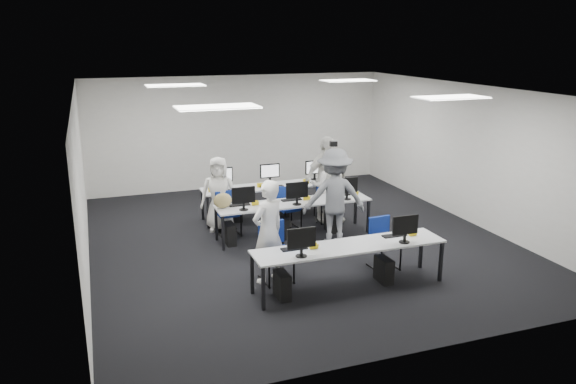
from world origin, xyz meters
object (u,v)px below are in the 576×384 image
object	(u,v)px
desk_front	(349,248)
chair_3	(288,216)
student_3	(326,178)
chair_2	(228,221)
student_0	(268,232)
photographer	(334,196)
chair_5	(224,217)
chair_4	(327,209)
chair_7	(324,208)
student_1	(328,186)
desk_mid	(294,204)
chair_0	(276,263)
chair_6	(282,212)
chair_1	(384,253)
student_2	(219,194)

from	to	relation	value
desk_front	chair_3	xyz separation A→B (m)	(0.06, 3.10, -0.41)
student_3	chair_2	bearing A→B (deg)	170.23
student_0	photographer	distance (m)	2.23
chair_5	chair_4	bearing A→B (deg)	-25.36
chair_7	student_1	bearing A→B (deg)	-53.91
chair_3	chair_7	size ratio (longest dim) A/B	1.01
desk_mid	chair_0	size ratio (longest dim) A/B	3.25
student_1	chair_7	bearing A→B (deg)	-46.05
desk_mid	chair_4	distance (m)	1.30
chair_2	chair_6	bearing A→B (deg)	5.07
chair_2	photographer	world-z (taller)	photographer
chair_1	photographer	distance (m)	1.65
student_3	student_1	bearing A→B (deg)	-113.09
desk_mid	chair_6	xyz separation A→B (m)	(-0.01, 0.75, -0.39)
chair_0	chair_2	xyz separation A→B (m)	(-0.20, 2.50, -0.03)
chair_5	student_2	bearing A→B (deg)	168.72
chair_7	student_3	xyz separation A→B (m)	(0.07, 0.11, 0.67)
chair_3	desk_mid	bearing A→B (deg)	-105.71
chair_2	student_3	bearing A→B (deg)	3.73
desk_mid	student_2	world-z (taller)	student_2
student_3	chair_7	bearing A→B (deg)	-138.76
chair_2	chair_5	bearing A→B (deg)	89.08
chair_1	student_0	distance (m)	2.18
desk_front	chair_1	distance (m)	1.14
chair_2	chair_6	xyz separation A→B (m)	(1.23, 0.18, 0.01)
desk_mid	chair_1	distance (m)	2.31
chair_7	photographer	world-z (taller)	photographer
chair_5	chair_6	distance (m)	1.26
student_1	student_3	distance (m)	0.26
chair_6	chair_7	size ratio (longest dim) A/B	1.06
chair_1	student_3	xyz separation A→B (m)	(0.13, 2.93, 0.65)
desk_mid	student_2	bearing A→B (deg)	145.52
desk_mid	chair_7	xyz separation A→B (m)	(1.00, 0.75, -0.41)
chair_5	student_3	size ratio (longest dim) A/B	0.44
chair_5	chair_3	bearing A→B (deg)	-37.02
chair_0	chair_3	distance (m)	2.67
chair_6	student_2	distance (m)	1.43
desk_mid	chair_1	bearing A→B (deg)	-65.84
chair_5	student_0	bearing A→B (deg)	-107.13
chair_0	chair_7	bearing A→B (deg)	49.05
chair_5	chair_7	distance (m)	2.26
chair_3	chair_5	distance (m)	1.38
desk_mid	chair_4	world-z (taller)	chair_4
chair_2	chair_4	distance (m)	2.28
chair_3	chair_7	bearing A→B (deg)	5.34
chair_6	chair_1	bearing A→B (deg)	-49.88
chair_0	chair_5	world-z (taller)	chair_0
chair_4	student_2	size ratio (longest dim) A/B	0.56
chair_6	student_0	size ratio (longest dim) A/B	0.52
chair_5	chair_6	size ratio (longest dim) A/B	0.91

